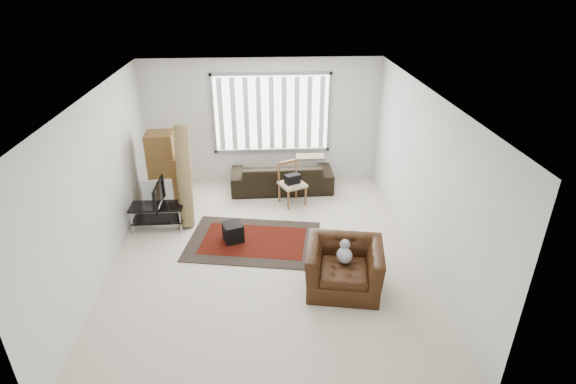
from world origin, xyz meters
The scene contains 11 objects.
room centered at (0.03, 0.51, 1.76)m, with size 6.00×6.02×2.71m.
persian_rug centered at (-0.21, 0.40, 0.01)m, with size 2.48×1.87×0.02m.
tv_stand centered at (-1.95, 0.97, 0.34)m, with size 0.95×0.43×0.47m.
tv centered at (-1.95, 0.97, 0.70)m, with size 0.77×0.10×0.44m, color black.
subwoofer centered at (-0.57, 0.45, 0.18)m, with size 0.32×0.32×0.32m, color black.
moving_boxes centered at (-1.94, 1.87, 0.71)m, with size 0.65×0.59×1.53m.
white_flatpack centered at (-2.03, 1.50, 0.36)m, with size 0.56×0.08×0.71m, color silver.
rolled_rug centered at (-1.45, 1.22, 0.93)m, with size 0.28×0.28×1.85m, color olive.
sofa centered at (0.39, 2.45, 0.41)m, with size 2.15×0.93×0.83m, color black.
side_chair centered at (0.56, 1.80, 0.48)m, with size 0.62×0.62×0.87m.
armchair centered at (1.14, -0.93, 0.41)m, with size 1.26×1.14×0.82m.
Camera 1 is at (-0.02, -6.29, 4.31)m, focal length 28.00 mm.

